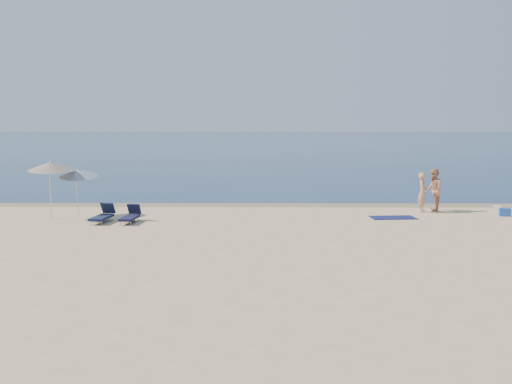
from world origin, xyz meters
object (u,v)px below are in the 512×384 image
Objects in this scene: person_right at (433,190)px; person_left at (423,192)px; umbrella_near at (79,173)px; blue_cooler at (505,212)px.

person_left is at bearing -46.05° from person_right.
person_left is 14.56m from umbrella_near.
umbrella_near is (-17.60, -0.01, 1.61)m from blue_cooler.
person_left reaches higher than blue_cooler.
umbrella_near reaches higher than blue_cooler.
person_right is 0.89× the size of umbrella_near.
umbrella_near is at bearing 117.24° from person_left.
blue_cooler is 0.22× the size of umbrella_near.
umbrella_near is at bearing -72.09° from person_right.
person_right is 15.12m from umbrella_near.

